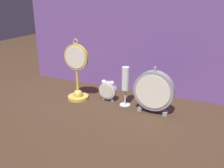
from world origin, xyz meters
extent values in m
plane|color=#422D1E|center=(0.00, 0.00, 0.00)|extent=(4.00, 4.00, 0.00)
cube|color=#6B478E|center=(0.00, 0.33, 0.28)|extent=(1.33, 0.01, 0.55)
cylinder|color=gold|center=(-0.20, 0.08, 0.01)|extent=(0.11, 0.11, 0.02)
sphere|color=gold|center=(-0.20, 0.08, 0.03)|extent=(0.05, 0.05, 0.05)
cylinder|color=gold|center=(-0.20, 0.08, 0.09)|extent=(0.01, 0.01, 0.14)
cylinder|color=gold|center=(-0.20, 0.08, 0.23)|extent=(0.14, 0.02, 0.14)
cylinder|color=silver|center=(-0.20, 0.07, 0.23)|extent=(0.12, 0.00, 0.12)
torus|color=gold|center=(-0.20, 0.08, 0.31)|extent=(0.03, 0.01, 0.03)
cube|color=silver|center=(-0.07, 0.13, 0.01)|extent=(0.01, 0.01, 0.01)
cube|color=silver|center=(-0.02, 0.13, 0.01)|extent=(0.01, 0.01, 0.01)
cylinder|color=silver|center=(-0.05, 0.13, 0.06)|extent=(0.09, 0.03, 0.09)
cylinder|color=beige|center=(-0.05, 0.11, 0.06)|extent=(0.08, 0.00, 0.08)
sphere|color=silver|center=(-0.07, 0.13, 0.10)|extent=(0.03, 0.03, 0.03)
sphere|color=silver|center=(-0.02, 0.13, 0.10)|extent=(0.03, 0.03, 0.03)
cylinder|color=silver|center=(-0.05, 0.13, 0.11)|extent=(0.00, 0.00, 0.02)
cube|color=gray|center=(0.15, 0.09, 0.01)|extent=(0.02, 0.03, 0.02)
cube|color=gray|center=(0.27, 0.09, 0.01)|extent=(0.02, 0.03, 0.02)
cylinder|color=gray|center=(0.21, 0.09, 0.11)|extent=(0.19, 0.04, 0.19)
cylinder|color=silver|center=(0.21, 0.06, 0.11)|extent=(0.16, 0.00, 0.16)
cylinder|color=gray|center=(0.21, 0.09, 0.22)|extent=(0.01, 0.01, 0.02)
cylinder|color=silver|center=(0.06, 0.11, 0.00)|extent=(0.05, 0.05, 0.01)
cylinder|color=silver|center=(0.06, 0.11, 0.04)|extent=(0.01, 0.01, 0.08)
cylinder|color=white|center=(0.06, 0.11, 0.14)|extent=(0.04, 0.04, 0.12)
cylinder|color=#E5D17F|center=(0.06, 0.11, 0.12)|extent=(0.03, 0.03, 0.08)
camera|label=1|loc=(0.49, -0.98, 0.54)|focal=40.00mm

